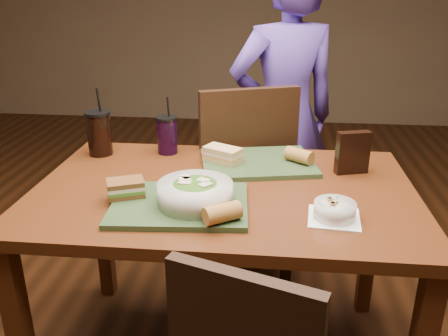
{
  "coord_description": "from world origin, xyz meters",
  "views": [
    {
      "loc": [
        0.16,
        -1.48,
        1.41
      ],
      "look_at": [
        0.0,
        0.0,
        0.82
      ],
      "focal_mm": 38.0,
      "sensor_mm": 36.0,
      "label": 1
    }
  ],
  "objects_px": {
    "sandwich_far": "(223,154)",
    "soup_bowl": "(335,210)",
    "baguette_far": "(299,156)",
    "salad_bowl": "(195,192)",
    "dining_table": "(224,210)",
    "tray_far": "(257,163)",
    "sandwich_near": "(126,188)",
    "cup_cola": "(99,133)",
    "diner": "(284,119)",
    "chair_far": "(250,178)",
    "tray_near": "(180,205)",
    "cup_berry": "(167,135)",
    "baguette_near": "(222,213)",
    "chip_bag": "(353,153)"
  },
  "relations": [
    {
      "from": "sandwich_far",
      "to": "soup_bowl",
      "type": "bearing_deg",
      "value": -46.64
    },
    {
      "from": "baguette_far",
      "to": "salad_bowl",
      "type": "bearing_deg",
      "value": -130.16
    },
    {
      "from": "dining_table",
      "to": "sandwich_far",
      "type": "distance_m",
      "value": 0.24
    },
    {
      "from": "tray_far",
      "to": "sandwich_near",
      "type": "relative_size",
      "value": 3.09
    },
    {
      "from": "soup_bowl",
      "to": "cup_cola",
      "type": "height_order",
      "value": "cup_cola"
    },
    {
      "from": "dining_table",
      "to": "sandwich_far",
      "type": "xyz_separation_m",
      "value": [
        -0.03,
        0.2,
        0.14
      ]
    },
    {
      "from": "sandwich_near",
      "to": "diner",
      "type": "bearing_deg",
      "value": 61.88
    },
    {
      "from": "chair_far",
      "to": "tray_far",
      "type": "height_order",
      "value": "chair_far"
    },
    {
      "from": "tray_near",
      "to": "cup_berry",
      "type": "height_order",
      "value": "cup_berry"
    },
    {
      "from": "chair_far",
      "to": "diner",
      "type": "height_order",
      "value": "diner"
    },
    {
      "from": "tray_near",
      "to": "baguette_near",
      "type": "relative_size",
      "value": 3.88
    },
    {
      "from": "tray_near",
      "to": "cup_cola",
      "type": "xyz_separation_m",
      "value": [
        -0.41,
        0.45,
        0.08
      ]
    },
    {
      "from": "baguette_far",
      "to": "chip_bag",
      "type": "bearing_deg",
      "value": -12.68
    },
    {
      "from": "tray_far",
      "to": "chip_bag",
      "type": "distance_m",
      "value": 0.36
    },
    {
      "from": "diner",
      "to": "sandwich_near",
      "type": "height_order",
      "value": "diner"
    },
    {
      "from": "cup_cola",
      "to": "cup_berry",
      "type": "relative_size",
      "value": 1.16
    },
    {
      "from": "dining_table",
      "to": "soup_bowl",
      "type": "height_order",
      "value": "soup_bowl"
    },
    {
      "from": "chip_bag",
      "to": "chair_far",
      "type": "bearing_deg",
      "value": 119.7
    },
    {
      "from": "baguette_near",
      "to": "cup_cola",
      "type": "xyz_separation_m",
      "value": [
        -0.56,
        0.56,
        0.05
      ]
    },
    {
      "from": "diner",
      "to": "cup_berry",
      "type": "height_order",
      "value": "diner"
    },
    {
      "from": "chair_far",
      "to": "tray_far",
      "type": "xyz_separation_m",
      "value": [
        0.04,
        -0.33,
        0.2
      ]
    },
    {
      "from": "chair_far",
      "to": "cup_cola",
      "type": "xyz_separation_m",
      "value": [
        -0.6,
        -0.28,
        0.29
      ]
    },
    {
      "from": "chair_far",
      "to": "sandwich_near",
      "type": "distance_m",
      "value": 0.82
    },
    {
      "from": "sandwich_near",
      "to": "baguette_near",
      "type": "xyz_separation_m",
      "value": [
        0.33,
        -0.14,
        -0.0
      ]
    },
    {
      "from": "chair_far",
      "to": "diner",
      "type": "bearing_deg",
      "value": 60.14
    },
    {
      "from": "diner",
      "to": "tray_far",
      "type": "distance_m",
      "value": 0.61
    },
    {
      "from": "chip_bag",
      "to": "salad_bowl",
      "type": "bearing_deg",
      "value": -162.24
    },
    {
      "from": "diner",
      "to": "sandwich_far",
      "type": "bearing_deg",
      "value": 47.3
    },
    {
      "from": "dining_table",
      "to": "cup_berry",
      "type": "relative_size",
      "value": 5.49
    },
    {
      "from": "chair_far",
      "to": "sandwich_near",
      "type": "relative_size",
      "value": 7.35
    },
    {
      "from": "diner",
      "to": "cup_cola",
      "type": "relative_size",
      "value": 5.58
    },
    {
      "from": "dining_table",
      "to": "tray_far",
      "type": "height_order",
      "value": "tray_far"
    },
    {
      "from": "salad_bowl",
      "to": "tray_far",
      "type": "bearing_deg",
      "value": 66.02
    },
    {
      "from": "sandwich_near",
      "to": "cup_berry",
      "type": "height_order",
      "value": "cup_berry"
    },
    {
      "from": "baguette_near",
      "to": "cup_cola",
      "type": "height_order",
      "value": "cup_cola"
    },
    {
      "from": "chair_far",
      "to": "salad_bowl",
      "type": "bearing_deg",
      "value": -100.29
    },
    {
      "from": "chair_far",
      "to": "tray_near",
      "type": "distance_m",
      "value": 0.78
    },
    {
      "from": "dining_table",
      "to": "cup_cola",
      "type": "distance_m",
      "value": 0.63
    },
    {
      "from": "tray_far",
      "to": "baguette_far",
      "type": "relative_size",
      "value": 3.97
    },
    {
      "from": "sandwich_near",
      "to": "cup_berry",
      "type": "xyz_separation_m",
      "value": [
        0.03,
        0.47,
        0.03
      ]
    },
    {
      "from": "tray_near",
      "to": "baguette_far",
      "type": "height_order",
      "value": "baguette_far"
    },
    {
      "from": "sandwich_near",
      "to": "cup_cola",
      "type": "xyz_separation_m",
      "value": [
        -0.23,
        0.42,
        0.05
      ]
    },
    {
      "from": "salad_bowl",
      "to": "baguette_near",
      "type": "distance_m",
      "value": 0.15
    },
    {
      "from": "salad_bowl",
      "to": "chip_bag",
      "type": "bearing_deg",
      "value": 34.04
    },
    {
      "from": "diner",
      "to": "chip_bag",
      "type": "relative_size",
      "value": 9.78
    },
    {
      "from": "chair_far",
      "to": "chip_bag",
      "type": "bearing_deg",
      "value": -44.01
    },
    {
      "from": "salad_bowl",
      "to": "sandwich_far",
      "type": "xyz_separation_m",
      "value": [
        0.04,
        0.38,
        -0.01
      ]
    },
    {
      "from": "dining_table",
      "to": "chair_far",
      "type": "bearing_deg",
      "value": 83.64
    },
    {
      "from": "tray_near",
      "to": "sandwich_far",
      "type": "relative_size",
      "value": 2.64
    },
    {
      "from": "dining_table",
      "to": "cup_cola",
      "type": "xyz_separation_m",
      "value": [
        -0.53,
        0.28,
        0.18
      ]
    }
  ]
}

